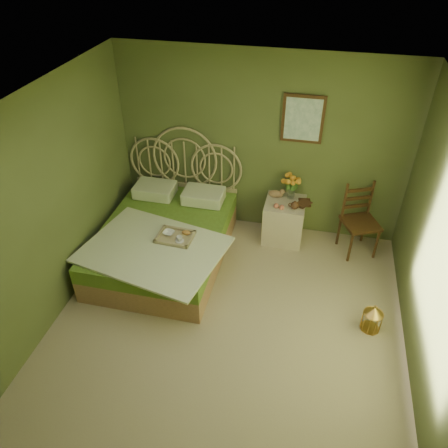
% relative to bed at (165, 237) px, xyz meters
% --- Properties ---
extents(floor, '(4.50, 4.50, 0.00)m').
position_rel_bed_xyz_m(floor, '(1.10, -1.21, -0.32)').
color(floor, tan).
rests_on(floor, ground).
extents(ceiling, '(4.50, 4.50, 0.00)m').
position_rel_bed_xyz_m(ceiling, '(1.10, -1.21, 2.28)').
color(ceiling, silver).
rests_on(ceiling, wall_back).
extents(wall_back, '(4.00, 0.00, 4.00)m').
position_rel_bed_xyz_m(wall_back, '(1.10, 1.04, 0.98)').
color(wall_back, '#5B6937').
rests_on(wall_back, floor).
extents(wall_left, '(0.00, 4.50, 4.50)m').
position_rel_bed_xyz_m(wall_left, '(-0.90, -1.21, 0.98)').
color(wall_left, '#5B6937').
rests_on(wall_left, floor).
extents(wall_right, '(0.00, 4.50, 4.50)m').
position_rel_bed_xyz_m(wall_right, '(3.10, -1.21, 0.98)').
color(wall_right, '#5B6937').
rests_on(wall_right, floor).
extents(wall_art, '(0.54, 0.04, 0.64)m').
position_rel_bed_xyz_m(wall_art, '(1.63, 1.02, 1.43)').
color(wall_art, '#351C0E').
rests_on(wall_art, wall_back).
extents(bed, '(1.88, 2.37, 1.47)m').
position_rel_bed_xyz_m(bed, '(0.00, 0.00, 0.00)').
color(bed, tan).
rests_on(bed, floor).
extents(nightstand, '(0.56, 0.56, 1.04)m').
position_rel_bed_xyz_m(nightstand, '(1.53, 0.78, 0.05)').
color(nightstand, beige).
rests_on(nightstand, floor).
extents(chair, '(0.59, 0.59, 1.01)m').
position_rel_bed_xyz_m(chair, '(2.57, 0.78, 0.24)').
color(chair, '#351C0E').
rests_on(chair, floor).
extents(birdcage, '(0.22, 0.22, 0.34)m').
position_rel_bed_xyz_m(birdcage, '(2.72, -0.72, -0.16)').
color(birdcage, '#C28F3E').
rests_on(birdcage, floor).
extents(book_lower, '(0.19, 0.24, 0.02)m').
position_rel_bed_xyz_m(book_lower, '(1.71, 0.79, 0.30)').
color(book_lower, '#381E0F').
rests_on(book_lower, nightstand).
extents(book_upper, '(0.26, 0.27, 0.02)m').
position_rel_bed_xyz_m(book_upper, '(1.71, 0.79, 0.32)').
color(book_upper, '#472819').
rests_on(book_upper, nightstand).
extents(cereal_bowl, '(0.17, 0.17, 0.04)m').
position_rel_bed_xyz_m(cereal_bowl, '(0.15, -0.23, 0.26)').
color(cereal_bowl, white).
rests_on(cereal_bowl, bed).
extents(coffee_cup, '(0.09, 0.09, 0.07)m').
position_rel_bed_xyz_m(coffee_cup, '(0.33, -0.34, 0.28)').
color(coffee_cup, white).
rests_on(coffee_cup, bed).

